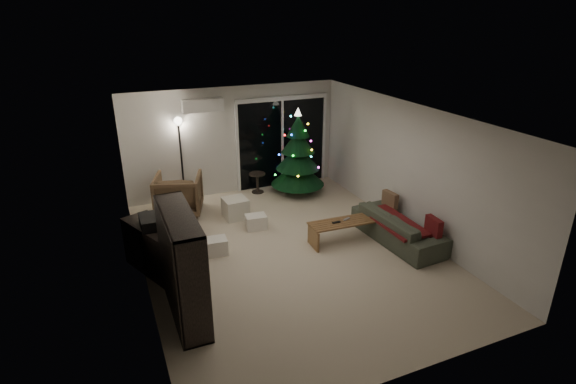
{
  "coord_description": "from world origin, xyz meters",
  "views": [
    {
      "loc": [
        -2.83,
        -6.52,
        4.07
      ],
      "look_at": [
        0.1,
        0.3,
        1.05
      ],
      "focal_mm": 28.0,
      "sensor_mm": 36.0,
      "label": 1
    }
  ],
  "objects_px": {
    "sofa": "(398,227)",
    "christmas_tree": "(298,152)",
    "armchair": "(179,194)",
    "bookshelf": "(168,268)",
    "coffee_table": "(343,231)",
    "media_cabinet": "(157,249)"
  },
  "relations": [
    {
      "from": "bookshelf",
      "to": "christmas_tree",
      "type": "height_order",
      "value": "christmas_tree"
    },
    {
      "from": "sofa",
      "to": "christmas_tree",
      "type": "height_order",
      "value": "christmas_tree"
    },
    {
      "from": "sofa",
      "to": "bookshelf",
      "type": "bearing_deg",
      "value": 94.55
    },
    {
      "from": "armchair",
      "to": "christmas_tree",
      "type": "xyz_separation_m",
      "value": [
        2.8,
        0.06,
        0.58
      ]
    },
    {
      "from": "christmas_tree",
      "to": "armchair",
      "type": "bearing_deg",
      "value": -178.87
    },
    {
      "from": "sofa",
      "to": "coffee_table",
      "type": "xyz_separation_m",
      "value": [
        -0.95,
        0.4,
        -0.08
      ]
    },
    {
      "from": "armchair",
      "to": "sofa",
      "type": "relative_size",
      "value": 0.49
    },
    {
      "from": "bookshelf",
      "to": "sofa",
      "type": "height_order",
      "value": "bookshelf"
    },
    {
      "from": "coffee_table",
      "to": "christmas_tree",
      "type": "height_order",
      "value": "christmas_tree"
    },
    {
      "from": "armchair",
      "to": "media_cabinet",
      "type": "bearing_deg",
      "value": 89.02
    },
    {
      "from": "media_cabinet",
      "to": "christmas_tree",
      "type": "height_order",
      "value": "christmas_tree"
    },
    {
      "from": "sofa",
      "to": "christmas_tree",
      "type": "distance_m",
      "value": 3.12
    },
    {
      "from": "coffee_table",
      "to": "sofa",
      "type": "bearing_deg",
      "value": -20.29
    },
    {
      "from": "bookshelf",
      "to": "media_cabinet",
      "type": "bearing_deg",
      "value": 79.82
    },
    {
      "from": "media_cabinet",
      "to": "coffee_table",
      "type": "bearing_deg",
      "value": -28.11
    },
    {
      "from": "armchair",
      "to": "sofa",
      "type": "height_order",
      "value": "armchair"
    },
    {
      "from": "bookshelf",
      "to": "armchair",
      "type": "height_order",
      "value": "bookshelf"
    },
    {
      "from": "sofa",
      "to": "christmas_tree",
      "type": "xyz_separation_m",
      "value": [
        -0.74,
        2.94,
        0.73
      ]
    },
    {
      "from": "sofa",
      "to": "christmas_tree",
      "type": "relative_size",
      "value": 0.97
    },
    {
      "from": "media_cabinet",
      "to": "sofa",
      "type": "distance_m",
      "value": 4.36
    },
    {
      "from": "bookshelf",
      "to": "christmas_tree",
      "type": "relative_size",
      "value": 0.77
    },
    {
      "from": "coffee_table",
      "to": "media_cabinet",
      "type": "bearing_deg",
      "value": 177.47
    }
  ]
}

